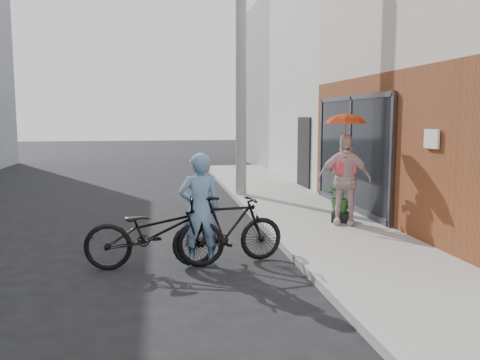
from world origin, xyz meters
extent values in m
plane|color=black|center=(0.00, 0.00, 0.00)|extent=(80.00, 80.00, 0.00)
cube|color=gray|center=(2.10, 2.00, 0.06)|extent=(2.20, 24.00, 0.12)
cube|color=#9E9E99|center=(0.94, 2.00, 0.06)|extent=(0.12, 24.00, 0.12)
cube|color=black|center=(3.16, 3.50, 1.36)|extent=(0.06, 3.80, 2.40)
cube|color=white|center=(3.16, 0.20, 1.82)|extent=(0.04, 0.40, 0.30)
cube|color=silver|center=(7.20, 9.00, 3.50)|extent=(8.00, 6.00, 7.00)
cube|color=gray|center=(7.20, 16.00, 3.50)|extent=(8.00, 8.00, 7.00)
cylinder|color=#9E9E99|center=(1.10, 6.00, 3.50)|extent=(0.28, 0.28, 7.00)
imported|color=#668DB5|center=(-0.50, 0.08, 0.83)|extent=(0.63, 0.44, 1.65)
imported|color=black|center=(-1.15, 0.03, 0.52)|extent=(2.01, 0.76, 1.04)
imported|color=black|center=(-0.07, 0.12, 0.51)|extent=(1.75, 0.75, 1.02)
imported|color=beige|center=(2.41, 1.93, 0.98)|extent=(1.09, 0.77, 1.72)
imported|color=#D34818|center=(2.41, 1.93, 2.17)|extent=(0.76, 0.76, 0.67)
cube|color=black|center=(2.45, 2.17, 0.21)|extent=(0.47, 0.47, 0.19)
imported|color=#2B6729|center=(2.45, 2.17, 0.63)|extent=(0.58, 0.50, 0.64)
camera|label=1|loc=(-1.10, -7.16, 2.16)|focal=38.00mm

